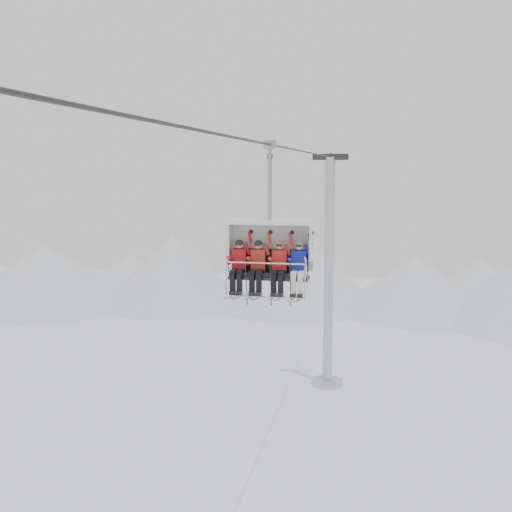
% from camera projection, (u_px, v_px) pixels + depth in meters
% --- Properties ---
extents(ridgeline, '(72.00, 21.00, 7.00)m').
position_uv_depth(ridgeline, '(328.00, 279.00, 57.22)').
color(ridgeline, white).
rests_on(ridgeline, ground).
extents(lift_tower_right, '(2.00, 1.80, 13.48)m').
position_uv_depth(lift_tower_right, '(328.00, 288.00, 37.03)').
color(lift_tower_right, '#B2B5B9').
rests_on(lift_tower_right, ground).
extents(haul_cable, '(0.06, 50.00, 0.06)m').
position_uv_depth(haul_cable, '(256.00, 142.00, 14.60)').
color(haul_cable, '#29292E').
rests_on(haul_cable, lift_tower_left).
extents(chairlift_carrier, '(2.23, 1.17, 3.98)m').
position_uv_depth(chairlift_carrier, '(270.00, 247.00, 16.91)').
color(chairlift_carrier, black).
rests_on(chairlift_carrier, haul_cable).
extents(skier_far_left, '(0.38, 1.69, 1.54)m').
position_uv_depth(skier_far_left, '(239.00, 265.00, 16.83)').
color(skier_far_left, red).
rests_on(skier_far_left, chairlift_carrier).
extents(skier_center_left, '(0.38, 1.69, 1.54)m').
position_uv_depth(skier_center_left, '(258.00, 265.00, 16.73)').
color(skier_center_left, red).
rests_on(skier_center_left, chairlift_carrier).
extents(skier_center_right, '(0.38, 1.69, 1.54)m').
position_uv_depth(skier_center_right, '(279.00, 266.00, 16.62)').
color(skier_center_right, red).
rests_on(skier_center_right, chairlift_carrier).
extents(skier_far_right, '(0.38, 1.69, 1.54)m').
position_uv_depth(skier_far_right, '(298.00, 267.00, 16.53)').
color(skier_far_right, '#1620A8').
rests_on(skier_far_right, chairlift_carrier).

